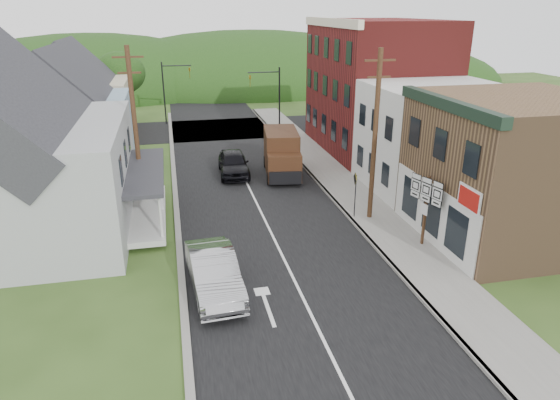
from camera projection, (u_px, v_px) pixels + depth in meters
ground at (284, 259)px, 22.92m from camera, size 120.00×120.00×0.00m
road at (249, 188)px, 32.02m from camera, size 9.00×90.00×0.02m
cross_road at (220, 129)px, 47.51m from camera, size 60.00×9.00×0.02m
sidewalk_right at (347, 190)px, 31.37m from camera, size 2.80×55.00×0.15m
curb_right at (326, 192)px, 31.10m from camera, size 0.20×55.00×0.15m
curb_left at (176, 203)px, 29.24m from camera, size 0.30×55.00×0.12m
storefront_tan at (513, 170)px, 23.94m from camera, size 8.00×8.00×7.00m
storefront_white at (434, 138)px, 30.87m from camera, size 8.00×7.00×6.50m
storefront_red at (376, 87)px, 38.89m from camera, size 8.00×12.00×10.00m
house_gray at (18, 151)px, 24.43m from camera, size 10.20×12.24×8.35m
house_blue at (76, 116)px, 34.85m from camera, size 7.14×8.16×7.28m
house_cream at (86, 96)px, 42.94m from camera, size 7.14×8.16×7.28m
utility_pole_right at (375, 136)px, 25.56m from camera, size 1.60×0.26×9.00m
utility_pole_left at (135, 128)px, 27.21m from camera, size 1.60×0.26×9.00m
traffic_signal_right at (272, 93)px, 43.84m from camera, size 2.87×0.20×6.00m
traffic_signal_left at (171, 85)px, 48.48m from camera, size 2.87×0.20×6.00m
tree_left_d at (120, 73)px, 48.49m from camera, size 4.80×4.80×6.94m
forested_ridge at (200, 87)px, 73.02m from camera, size 90.00×30.00×16.00m
silver_sedan at (214, 273)px, 19.98m from camera, size 2.14×5.25×1.69m
dark_sedan at (233, 163)px, 34.16m from camera, size 2.19×4.95×1.66m
delivery_van at (282, 154)px, 33.86m from camera, size 2.87×5.63×3.01m
route_sign_cluster at (426, 201)px, 23.24m from camera, size 0.62×1.90×3.42m
warning_sign at (355, 189)px, 26.63m from camera, size 0.15×0.69×2.52m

